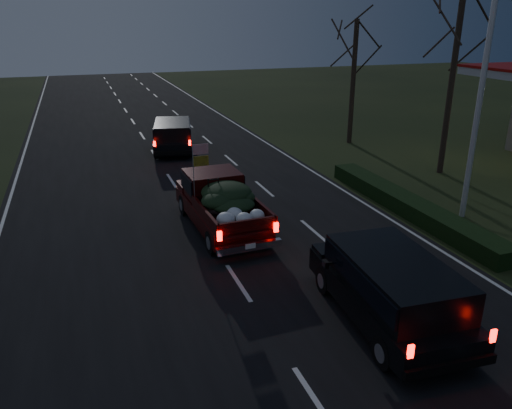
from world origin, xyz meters
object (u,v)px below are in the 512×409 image
object	(u,v)px
pickup_truck	(221,200)
rear_suv	(392,284)
light_pole	(485,66)
lead_suv	(173,133)

from	to	relation	value
pickup_truck	rear_suv	bearing A→B (deg)	-74.65
light_pole	pickup_truck	xyz separation A→B (m)	(-8.85, 2.00, -4.45)
lead_suv	rear_suv	size ratio (longest dim) A/B	0.99
light_pole	lead_suv	bearing A→B (deg)	121.96
light_pole	rear_suv	distance (m)	9.48
light_pole	rear_suv	bearing A→B (deg)	-142.51
light_pole	lead_suv	size ratio (longest dim) A/B	1.81
lead_suv	rear_suv	bearing A→B (deg)	-73.30
light_pole	lead_suv	distance (m)	16.41
pickup_truck	rear_suv	size ratio (longest dim) A/B	1.04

